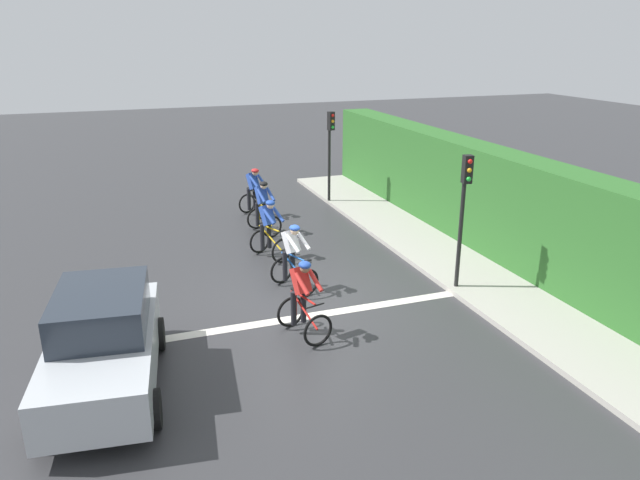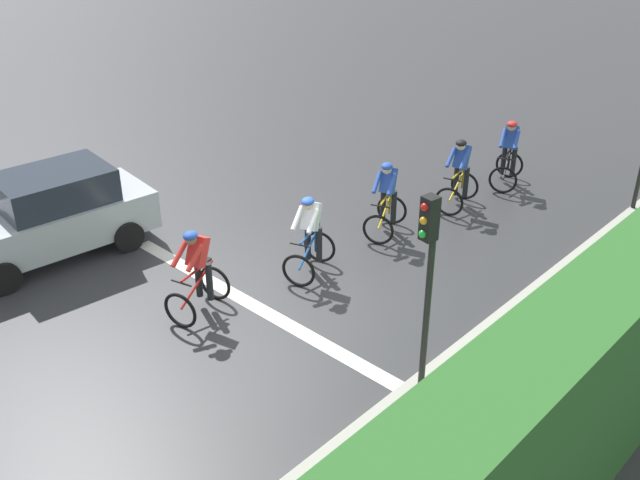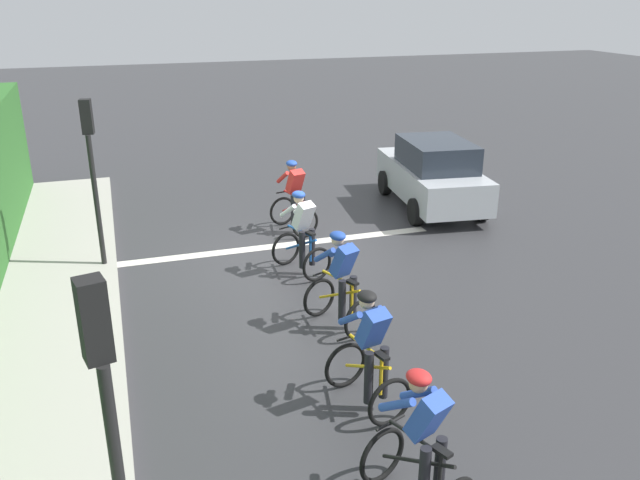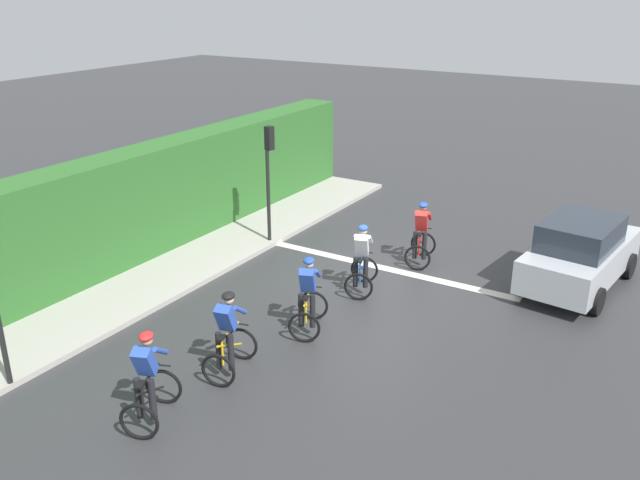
{
  "view_description": "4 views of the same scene",
  "coord_description": "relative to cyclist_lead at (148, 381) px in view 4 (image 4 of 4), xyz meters",
  "views": [
    {
      "loc": [
        -3.95,
        -12.1,
        5.9
      ],
      "look_at": [
        0.58,
        0.63,
        1.21
      ],
      "focal_mm": 33.41,
      "sensor_mm": 36.0,
      "label": 1
    },
    {
      "loc": [
        8.45,
        -8.16,
        7.41
      ],
      "look_at": [
        0.05,
        0.84,
        0.72
      ],
      "focal_mm": 41.04,
      "sensor_mm": 36.0,
      "label": 2
    },
    {
      "loc": [
        3.2,
        11.95,
        5.21
      ],
      "look_at": [
        -0.36,
        0.98,
        0.76
      ],
      "focal_mm": 36.53,
      "sensor_mm": 36.0,
      "label": 3
    },
    {
      "loc": [
        -6.84,
        13.64,
        6.95
      ],
      "look_at": [
        0.97,
        0.86,
        1.16
      ],
      "focal_mm": 37.64,
      "sensor_mm": 36.0,
      "label": 4
    }
  ],
  "objects": [
    {
      "name": "cyclist_lead",
      "position": [
        0.0,
        0.0,
        0.0
      ],
      "size": [
        1.03,
        1.25,
        1.66
      ],
      "color": "black",
      "rests_on": "ground"
    },
    {
      "name": "ground_plane",
      "position": [
        -0.51,
        -7.05,
        -0.8
      ],
      "size": [
        80.0,
        80.0,
        0.0
      ],
      "primitive_type": "plane",
      "color": "#333335"
    },
    {
      "name": "cyclist_second",
      "position": [
        -0.18,
        -1.87,
        0.0
      ],
      "size": [
        0.91,
        1.21,
        1.66
      ],
      "color": "black",
      "rests_on": "ground"
    },
    {
      "name": "traffic_light_near_crossing",
      "position": [
        3.09,
        -7.82,
        1.43
      ],
      "size": [
        0.23,
        0.31,
        3.34
      ],
      "color": "black",
      "rests_on": "ground"
    },
    {
      "name": "sidewalk_kerb",
      "position": [
        4.27,
        -5.05,
        -0.74
      ],
      "size": [
        2.8,
        18.7,
        0.12
      ],
      "primitive_type": "cube",
      "color": "#ADA89E",
      "rests_on": "ground"
    },
    {
      "name": "road_marking_stop_line",
      "position": [
        -0.51,
        -7.89,
        -0.79
      ],
      "size": [
        7.0,
        0.3,
        0.01
      ],
      "primitive_type": "cube",
      "color": "silver",
      "rests_on": "ground"
    },
    {
      "name": "hedge_wall",
      "position": [
        5.47,
        -5.05,
        0.66
      ],
      "size": [
        1.1,
        18.7,
        2.91
      ],
      "primitive_type": "cube",
      "color": "#2D6628",
      "rests_on": "ground"
    },
    {
      "name": "cyclist_fourth",
      "position": [
        -0.59,
        -6.35,
        0.0
      ],
      "size": [
        1.01,
        1.25,
        1.66
      ],
      "color": "black",
      "rests_on": "ground"
    },
    {
      "name": "cyclist_trailing",
      "position": [
        -1.1,
        -8.67,
        0.0
      ],
      "size": [
        0.93,
        1.22,
        1.66
      ],
      "color": "black",
      "rests_on": "ground"
    },
    {
      "name": "car_silver",
      "position": [
        -4.92,
        -9.35,
        0.08
      ],
      "size": [
        2.25,
        4.27,
        1.76
      ],
      "color": "#B7BCC1",
      "rests_on": "ground"
    },
    {
      "name": "cyclist_mid",
      "position": [
        -0.56,
        -4.03,
        0.0
      ],
      "size": [
        1.03,
        1.26,
        1.66
      ],
      "color": "black",
      "rests_on": "ground"
    },
    {
      "name": "stone_wall_low",
      "position": [
        5.17,
        -5.05,
        -0.49
      ],
      "size": [
        0.44,
        18.7,
        0.6
      ],
      "primitive_type": "cube",
      "color": "tan",
      "rests_on": "ground"
    }
  ]
}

